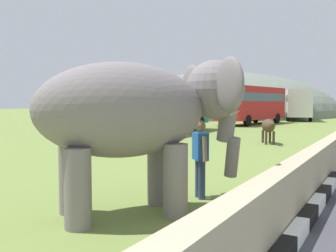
{
  "coord_description": "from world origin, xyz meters",
  "views": [
    {
      "loc": [
        -2.71,
        2.36,
        2.03
      ],
      "look_at": [
        3.16,
        5.82,
        1.6
      ],
      "focal_mm": 39.61,
      "sensor_mm": 36.0,
      "label": 1
    }
  ],
  "objects_px": {
    "elephant": "(142,112)",
    "bus_red": "(252,102)",
    "person_handler": "(200,155)",
    "bus_white": "(298,102)",
    "bus_teal": "(171,102)",
    "cow_near": "(268,126)"
  },
  "relations": [
    {
      "from": "elephant",
      "to": "bus_red",
      "type": "relative_size",
      "value": 0.4
    },
    {
      "from": "person_handler",
      "to": "bus_white",
      "type": "relative_size",
      "value": 0.16
    },
    {
      "from": "person_handler",
      "to": "bus_white",
      "type": "distance_m",
      "value": 38.24
    },
    {
      "from": "elephant",
      "to": "bus_teal",
      "type": "bearing_deg",
      "value": 28.38
    },
    {
      "from": "person_handler",
      "to": "bus_red",
      "type": "relative_size",
      "value": 0.17
    },
    {
      "from": "bus_teal",
      "to": "bus_red",
      "type": "bearing_deg",
      "value": -9.0
    },
    {
      "from": "elephant",
      "to": "cow_near",
      "type": "height_order",
      "value": "elephant"
    },
    {
      "from": "bus_red",
      "to": "cow_near",
      "type": "xyz_separation_m",
      "value": [
        -15.76,
        -5.89,
        -1.21
      ]
    },
    {
      "from": "person_handler",
      "to": "cow_near",
      "type": "relative_size",
      "value": 0.88
    },
    {
      "from": "bus_teal",
      "to": "bus_red",
      "type": "relative_size",
      "value": 0.88
    },
    {
      "from": "person_handler",
      "to": "bus_teal",
      "type": "height_order",
      "value": "bus_teal"
    },
    {
      "from": "person_handler",
      "to": "bus_red",
      "type": "bearing_deg",
      "value": 15.58
    },
    {
      "from": "cow_near",
      "to": "bus_red",
      "type": "bearing_deg",
      "value": 20.5
    },
    {
      "from": "person_handler",
      "to": "bus_red",
      "type": "distance_m",
      "value": 28.03
    },
    {
      "from": "elephant",
      "to": "person_handler",
      "type": "relative_size",
      "value": 2.37
    },
    {
      "from": "elephant",
      "to": "cow_near",
      "type": "distance_m",
      "value": 12.81
    },
    {
      "from": "person_handler",
      "to": "cow_near",
      "type": "distance_m",
      "value": 11.33
    },
    {
      "from": "bus_white",
      "to": "bus_red",
      "type": "bearing_deg",
      "value": 169.62
    },
    {
      "from": "bus_teal",
      "to": "bus_red",
      "type": "xyz_separation_m",
      "value": [
        11.92,
        -1.89,
        0.0
      ]
    },
    {
      "from": "bus_teal",
      "to": "cow_near",
      "type": "height_order",
      "value": "bus_teal"
    },
    {
      "from": "elephant",
      "to": "person_handler",
      "type": "distance_m",
      "value": 1.83
    },
    {
      "from": "bus_red",
      "to": "cow_near",
      "type": "bearing_deg",
      "value": -159.5
    }
  ]
}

